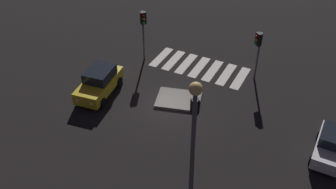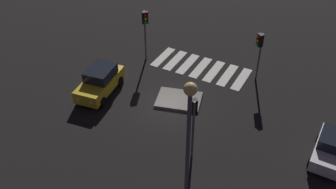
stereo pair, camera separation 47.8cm
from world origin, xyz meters
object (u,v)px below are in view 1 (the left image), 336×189
object	(u,v)px
traffic_light_east	(143,24)
traffic_light_west	(195,114)
car_white	(331,145)
traffic_light_south	(258,45)
traffic_island	(179,100)
car_yellow	(99,82)
street_lamp	(193,136)

from	to	relation	value
traffic_light_east	traffic_light_west	xyz separation A→B (m)	(-7.90, 8.08, -0.08)
car_white	traffic_light_west	world-z (taller)	traffic_light_west
traffic_light_south	car_white	bearing A→B (deg)	84.13
traffic_island	car_yellow	distance (m)	5.84
traffic_light_south	traffic_light_east	size ratio (longest dim) A/B	0.92
car_yellow	traffic_light_south	bearing A→B (deg)	118.26
traffic_island	street_lamp	world-z (taller)	street_lamp
car_yellow	traffic_light_east	world-z (taller)	traffic_light_east
traffic_island	traffic_light_west	distance (m)	6.16
traffic_island	car_yellow	bearing A→B (deg)	17.49
traffic_light_south	street_lamp	bearing A→B (deg)	39.16
traffic_light_south	street_lamp	size ratio (longest dim) A/B	0.47
traffic_island	street_lamp	xyz separation A→B (m)	(-4.65, 8.50, 5.57)
car_yellow	traffic_light_west	xyz separation A→B (m)	(-8.55, 2.65, 2.23)
car_white	street_lamp	world-z (taller)	street_lamp
traffic_light_south	traffic_light_west	distance (m)	9.48
traffic_island	traffic_light_south	bearing A→B (deg)	-127.68
car_white	car_yellow	size ratio (longest dim) A/B	0.84
street_lamp	traffic_island	bearing A→B (deg)	-61.29
traffic_island	traffic_light_west	size ratio (longest dim) A/B	0.86
traffic_light_south	car_yellow	bearing A→B (deg)	-18.23
traffic_island	car_yellow	xyz separation A→B (m)	(5.52, 1.74, 0.85)
car_white	traffic_light_east	world-z (taller)	traffic_light_east
traffic_island	traffic_light_south	xyz separation A→B (m)	(-3.90, -5.05, 2.90)
car_white	traffic_light_south	distance (m)	8.91
traffic_island	traffic_light_east	distance (m)	6.87
car_white	traffic_light_west	distance (m)	8.51
car_yellow	street_lamp	bearing A→B (deg)	48.85
traffic_island	traffic_light_south	size ratio (longest dim) A/B	0.92
car_yellow	traffic_light_east	distance (m)	5.93
traffic_island	car_yellow	world-z (taller)	car_yellow
traffic_island	traffic_light_west	bearing A→B (deg)	124.66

